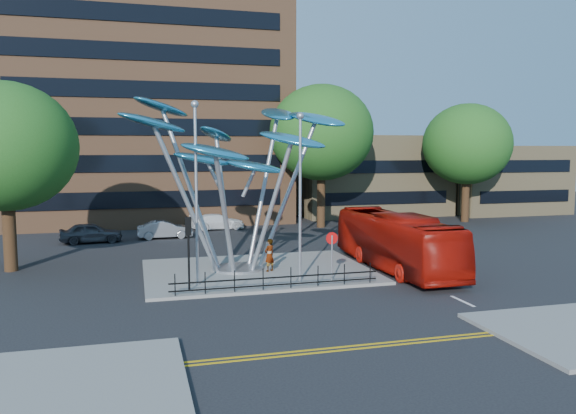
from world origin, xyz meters
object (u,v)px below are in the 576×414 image
object	(u,v)px
no_entry_sign_island	(332,248)
leaf_sculpture	(235,145)
tree_right	(321,133)
parked_car_left	(91,233)
traffic_light_island	(188,238)
street_lamp_left	(196,177)
street_lamp_right	(300,182)
tree_left	(5,147)
parked_car_right	(218,222)
tree_far	(467,144)
parked_car_mid	(165,230)
red_bus	(396,241)
pedestrian	(269,255)

from	to	relation	value
no_entry_sign_island	leaf_sculpture	bearing A→B (deg)	134.33
tree_right	parked_car_left	distance (m)	20.11
leaf_sculpture	traffic_light_island	bearing A→B (deg)	-125.04
street_lamp_left	traffic_light_island	size ratio (longest dim) A/B	2.57
leaf_sculpture	street_lamp_left	distance (m)	4.28
tree_right	parked_car_left	size ratio (longest dim) A/B	2.83
tree_right	street_lamp_right	world-z (taller)	tree_right
tree_left	leaf_sculpture	bearing A→B (deg)	-15.55
tree_left	parked_car_left	xyz separation A→B (m)	(3.56, 8.67, -6.07)
street_lamp_right	parked_car_left	world-z (taller)	street_lamp_right
parked_car_right	tree_right	bearing A→B (deg)	-102.24
traffic_light_island	parked_car_right	world-z (taller)	traffic_light_island
tree_far	traffic_light_island	distance (m)	33.61
tree_far	parked_car_mid	size ratio (longest dim) A/B	2.69
traffic_light_island	parked_car_mid	world-z (taller)	traffic_light_island
parked_car_left	tree_right	bearing A→B (deg)	-85.09
street_lamp_left	parked_car_left	size ratio (longest dim) A/B	2.06
red_bus	traffic_light_island	bearing A→B (deg)	-168.82
tree_right	no_entry_sign_island	size ratio (longest dim) A/B	4.94
tree_left	tree_far	bearing A→B (deg)	18.43
tree_right	pedestrian	world-z (taller)	tree_right
tree_right	parked_car_right	size ratio (longest dim) A/B	2.73
no_entry_sign_island	tree_left	bearing A→B (deg)	154.93
tree_right	traffic_light_island	bearing A→B (deg)	-123.69
parked_car_mid	parked_car_right	xyz separation A→B (m)	(4.50, 3.67, -0.02)
street_lamp_left	parked_car_left	distance (m)	16.94
red_bus	parked_car_left	distance (m)	21.96
traffic_light_island	pedestrian	bearing A→B (deg)	33.70
traffic_light_island	leaf_sculpture	bearing A→B (deg)	54.96
leaf_sculpture	pedestrian	xyz separation A→B (m)	(1.61, -1.15, -5.84)
leaf_sculpture	street_lamp_right	bearing A→B (deg)	-55.09
tree_far	red_bus	world-z (taller)	tree_far
no_entry_sign_island	parked_car_mid	size ratio (longest dim) A/B	0.61
street_lamp_right	parked_car_left	size ratio (longest dim) A/B	1.94
tree_right	street_lamp_right	bearing A→B (deg)	-111.54
pedestrian	parked_car_left	bearing A→B (deg)	-85.08
street_lamp_left	street_lamp_right	size ratio (longest dim) A/B	1.06
street_lamp_left	parked_car_right	distance (m)	20.41
tree_right	tree_far	world-z (taller)	tree_right
street_lamp_right	no_entry_sign_island	world-z (taller)	street_lamp_right
parked_car_left	pedestrian	bearing A→B (deg)	-148.10
street_lamp_left	traffic_light_island	world-z (taller)	street_lamp_left
tree_right	tree_far	size ratio (longest dim) A/B	1.12
tree_left	leaf_sculpture	size ratio (longest dim) A/B	0.81
leaf_sculpture	parked_car_mid	xyz separation A→B (m)	(-3.18, 12.65, -6.21)
pedestrian	parked_car_left	distance (m)	16.51
red_bus	pedestrian	distance (m)	7.11
parked_car_left	parked_car_right	xyz separation A→B (m)	(9.69, 4.33, -0.08)
street_lamp_left	parked_car_left	bearing A→B (deg)	111.39
traffic_light_island	no_entry_sign_island	size ratio (longest dim) A/B	1.40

